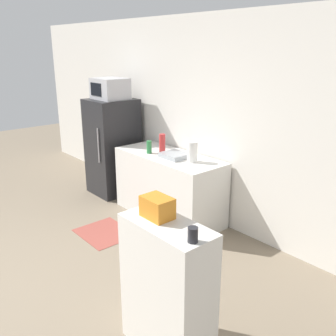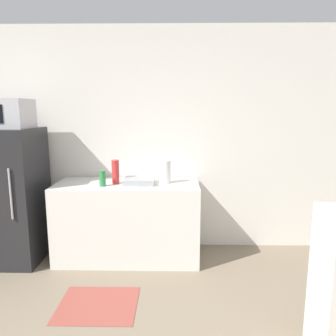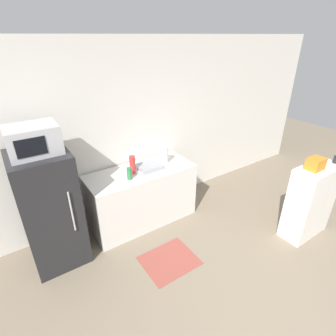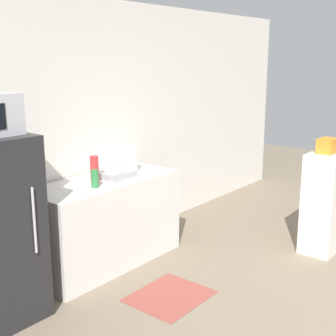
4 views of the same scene
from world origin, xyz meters
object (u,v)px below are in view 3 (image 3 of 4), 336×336
(microwave, at_px, (33,140))
(basket, at_px, (315,164))
(bottle_short, at_px, (129,174))
(jar, at_px, (336,160))
(paper_towel_roll, at_px, (164,155))
(refrigerator, at_px, (50,209))
(bottle_tall, at_px, (132,165))

(microwave, bearing_deg, basket, -27.04)
(bottle_short, distance_m, basket, 2.38)
(jar, distance_m, paper_towel_roll, 2.33)
(refrigerator, relative_size, bottle_short, 8.78)
(refrigerator, height_order, jar, refrigerator)
(microwave, bearing_deg, bottle_short, -4.48)
(refrigerator, distance_m, microwave, 0.88)
(paper_towel_roll, bearing_deg, microwave, -177.39)
(bottle_tall, xyz_separation_m, basket, (1.79, -1.54, 0.15))
(microwave, distance_m, jar, 3.72)
(microwave, height_order, bottle_short, microwave)
(microwave, height_order, jar, microwave)
(microwave, distance_m, paper_towel_roll, 1.79)
(bottle_tall, relative_size, bottle_short, 1.55)
(bottle_tall, height_order, basket, basket)
(bottle_short, xyz_separation_m, jar, (2.32, -1.47, 0.17))
(microwave, height_order, bottle_tall, microwave)
(basket, bearing_deg, refrigerator, 152.94)
(microwave, relative_size, bottle_short, 3.04)
(bottle_tall, height_order, bottle_short, bottle_tall)
(bottle_short, relative_size, basket, 0.76)
(bottle_tall, xyz_separation_m, paper_towel_roll, (0.54, 0.03, -0.00))
(bottle_tall, bearing_deg, basket, -40.77)
(basket, xyz_separation_m, jar, (0.41, -0.06, -0.03))
(paper_towel_roll, bearing_deg, basket, -51.42)
(microwave, relative_size, basket, 2.29)
(basket, xyz_separation_m, paper_towel_roll, (-1.25, 1.57, -0.15))
(microwave, xyz_separation_m, jar, (3.34, -1.55, -0.50))
(refrigerator, bearing_deg, jar, -24.90)
(basket, bearing_deg, microwave, 152.96)
(refrigerator, bearing_deg, bottle_tall, 2.45)
(refrigerator, height_order, bottle_tall, refrigerator)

